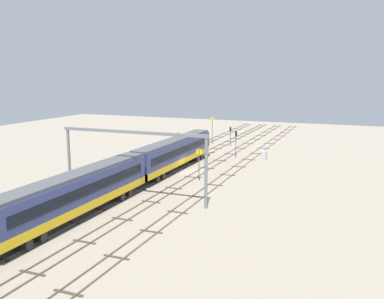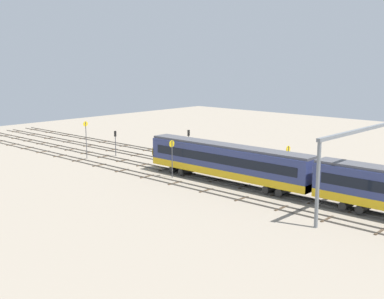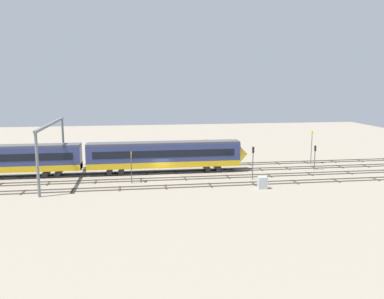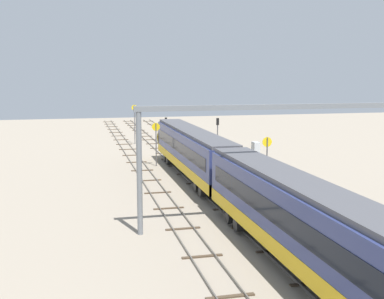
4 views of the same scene
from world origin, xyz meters
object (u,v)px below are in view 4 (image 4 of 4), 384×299
object	(u,v)px
signal_light_trackside_approach	(166,127)
speed_sign_near_foreground	(156,138)
speed_sign_mid_trackside	(267,154)
signal_light_trackside_departure	(218,131)
overhead_gantry	(275,134)
relay_cabinet	(256,148)
speed_sign_far_trackside	(135,120)
train	(296,221)

from	to	relation	value
signal_light_trackside_approach	speed_sign_near_foreground	bearing A→B (deg)	166.02
speed_sign_mid_trackside	signal_light_trackside_departure	xyz separation A→B (m)	(17.70, -0.35, 0.14)
overhead_gantry	signal_light_trackside_departure	distance (m)	29.68
signal_light_trackside_departure	relay_cabinet	size ratio (longest dim) A/B	2.97
speed_sign_far_trackside	signal_light_trackside_departure	bearing A→B (deg)	-145.51
overhead_gantry	speed_sign_far_trackside	bearing A→B (deg)	6.33
signal_light_trackside_approach	signal_light_trackside_departure	size ratio (longest dim) A/B	0.83
overhead_gantry	signal_light_trackside_approach	xyz separation A→B (m)	(41.03, 0.16, -3.71)
relay_cabinet	speed_sign_mid_trackside	bearing A→B (deg)	162.38
overhead_gantry	speed_sign_far_trackside	distance (m)	42.88
train	speed_sign_near_foreground	xyz separation A→B (m)	(31.37, 2.50, 0.59)
overhead_gantry	relay_cabinet	xyz separation A→B (m)	(28.97, -9.68, -5.58)
speed_sign_mid_trackside	overhead_gantry	bearing A→B (deg)	160.23
overhead_gantry	signal_light_trackside_approach	distance (m)	41.20
train	signal_light_trackside_approach	size ratio (longest dim) A/B	18.43
overhead_gantry	speed_sign_far_trackside	size ratio (longest dim) A/B	3.25
train	speed_sign_far_trackside	size ratio (longest dim) A/B	12.66
train	signal_light_trackside_departure	bearing A→B (deg)	-9.90
train	relay_cabinet	world-z (taller)	train
speed_sign_near_foreground	signal_light_trackside_departure	world-z (taller)	speed_sign_near_foreground
overhead_gantry	speed_sign_mid_trackside	size ratio (longest dim) A/B	4.16
speed_sign_far_trackside	signal_light_trackside_approach	distance (m)	4.91
speed_sign_mid_trackside	train	bearing A→B (deg)	162.33
relay_cabinet	speed_sign_far_trackside	bearing A→B (deg)	46.71
speed_sign_near_foreground	speed_sign_far_trackside	world-z (taller)	speed_sign_far_trackside
train	speed_sign_near_foreground	world-z (taller)	speed_sign_near_foreground
speed_sign_near_foreground	speed_sign_far_trackside	distance (m)	18.75
signal_light_trackside_departure	overhead_gantry	bearing A→B (deg)	171.29
speed_sign_mid_trackside	signal_light_trackside_approach	world-z (taller)	speed_sign_mid_trackside
train	signal_light_trackside_approach	distance (m)	48.64
relay_cabinet	signal_light_trackside_approach	bearing A→B (deg)	39.20
speed_sign_mid_trackside	signal_light_trackside_departure	bearing A→B (deg)	-1.12
train	speed_sign_near_foreground	bearing A→B (deg)	4.57
overhead_gantry	relay_cabinet	bearing A→B (deg)	-18.48
overhead_gantry	speed_sign_near_foreground	bearing A→B (deg)	10.60
signal_light_trackside_departure	train	bearing A→B (deg)	170.10
train	speed_sign_mid_trackside	bearing A→B (deg)	-17.67
speed_sign_mid_trackside	signal_light_trackside_approach	bearing A→B (deg)	8.23
signal_light_trackside_approach	overhead_gantry	bearing A→B (deg)	-179.78
speed_sign_mid_trackside	speed_sign_near_foreground	bearing A→B (deg)	34.82
speed_sign_far_trackside	relay_cabinet	size ratio (longest dim) A/B	3.59
signal_light_trackside_approach	relay_cabinet	xyz separation A→B (m)	(-12.06, -9.84, -1.87)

